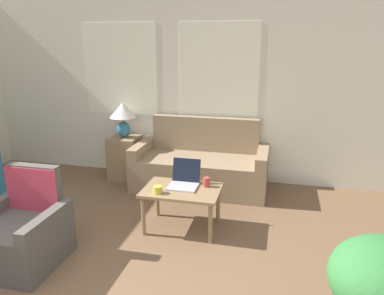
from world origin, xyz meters
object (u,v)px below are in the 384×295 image
Objects in this scene: laptop at (184,180)px; potted_plant at (383,285)px; armchair at (22,235)px; coffee_table at (182,194)px; couch at (201,167)px; table_lamp at (123,114)px; cup_navy at (206,182)px; cup_yellow at (158,190)px.

potted_plant is (1.66, -1.39, -0.02)m from laptop.
coffee_table is (1.26, 0.93, 0.14)m from armchair.
couch is 2.21× the size of coffee_table.
potted_plant is (2.88, -2.60, -0.45)m from table_lamp.
laptop is at bearing -44.93° from table_lamp.
cup_navy is at bearing 35.27° from armchair.
cup_yellow is (-0.21, -0.16, 0.10)m from coffee_table.
cup_yellow is at bearing -147.10° from cup_navy.
armchair is at bearing 173.04° from potted_plant.
armchair is 1.08× the size of potted_plant.
cup_yellow is 0.12× the size of potted_plant.
laptop is at bearing 140.20° from potted_plant.
coffee_table is 2.11m from potted_plant.
couch is at bearing 92.42° from coffee_table.
armchair is (-1.21, -2.13, -0.02)m from couch.
cup_navy is (0.24, 0.03, -0.01)m from laptop.
laptop is 0.24m from cup_navy.
potted_plant reaches higher than cup_yellow.
armchair is 1.85m from cup_navy.
table_lamp reaches higher than laptop.
table_lamp reaches higher than cup_navy.
armchair is at bearing -143.50° from coffee_table.
laptop is at bearing 50.66° from cup_yellow.
table_lamp is (0.05, 2.24, 0.69)m from armchair.
cup_yellow is at bearing -129.34° from laptop.
cup_navy is (0.29, -1.07, 0.22)m from couch.
coffee_table is 2.48× the size of laptop.
cup_yellow is at bearing 36.25° from armchair.
couch is 2.10× the size of armchair.
couch is 5.47× the size of laptop.
armchair reaches higher than cup_navy.
coffee_table is 0.29m from cup_yellow.
potted_plant is at bearing -44.78° from cup_navy.
couch is 2.45m from armchair.
laptop is (1.26, 1.03, 0.26)m from armchair.
laptop is 3.40× the size of cup_yellow.
armchair is 8.85× the size of cup_yellow.
cup_yellow is (-0.45, -0.29, -0.01)m from cup_navy.
armchair is 2.60× the size of laptop.
potted_plant is at bearing -37.74° from coffee_table.
armchair is 2.34m from table_lamp.
laptop is 2.17m from potted_plant.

